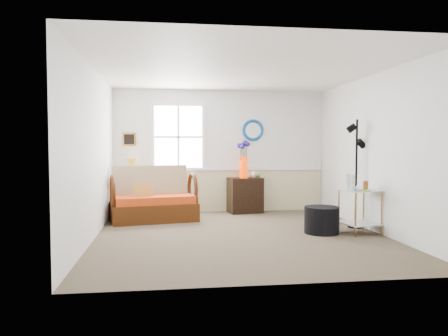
{
  "coord_description": "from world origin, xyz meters",
  "views": [
    {
      "loc": [
        -1.15,
        -6.79,
        1.43
      ],
      "look_at": [
        -0.18,
        0.58,
        1.04
      ],
      "focal_mm": 35.0,
      "sensor_mm": 36.0,
      "label": 1
    }
  ],
  "objects": [
    {
      "name": "floor",
      "position": [
        0.0,
        0.0,
        0.0
      ],
      "size": [
        4.5,
        5.0,
        0.01
      ],
      "primitive_type": "cube",
      "color": "brown",
      "rests_on": "ground"
    },
    {
      "name": "wainscot",
      "position": [
        0.0,
        2.48,
        0.45
      ],
      "size": [
        4.46,
        0.02,
        0.9
      ],
      "primitive_type": "cube",
      "color": "#C9BE90",
      "rests_on": "walls"
    },
    {
      "name": "picture",
      "position": [
        -1.92,
        2.48,
        1.55
      ],
      "size": [
        0.28,
        0.03,
        0.28
      ],
      "primitive_type": "cube",
      "color": "#B07730",
      "rests_on": "walls"
    },
    {
      "name": "throw_pillow",
      "position": [
        -1.59,
        1.44,
        0.51
      ],
      "size": [
        0.36,
        0.1,
        0.35
      ],
      "primitive_type": null,
      "rotation": [
        0.0,
        0.0,
        -0.04
      ],
      "color": "#BA5114",
      "rests_on": "loveseat"
    },
    {
      "name": "lamp_stand",
      "position": [
        -1.87,
        2.3,
        0.32
      ],
      "size": [
        0.46,
        0.46,
        0.64
      ],
      "primitive_type": null,
      "rotation": [
        0.0,
        0.0,
        -0.37
      ],
      "color": "black",
      "rests_on": "floor"
    },
    {
      "name": "chair_rail",
      "position": [
        0.0,
        2.47,
        0.92
      ],
      "size": [
        4.46,
        0.04,
        0.06
      ],
      "primitive_type": "cube",
      "color": "white",
      "rests_on": "walls"
    },
    {
      "name": "tabletop_items",
      "position": [
        1.91,
        -0.14,
        0.84
      ],
      "size": [
        0.43,
        0.43,
        0.25
      ],
      "primitive_type": null,
      "rotation": [
        0.0,
        0.0,
        0.03
      ],
      "color": "silver",
      "rests_on": "side_table"
    },
    {
      "name": "potted_plant",
      "position": [
        -1.75,
        2.22,
        0.76
      ],
      "size": [
        0.42,
        0.43,
        0.26
      ],
      "primitive_type": "imported",
      "rotation": [
        0.0,
        0.0,
        -0.53
      ],
      "color": "#416E31",
      "rests_on": "lamp_stand"
    },
    {
      "name": "ottoman",
      "position": [
        1.34,
        -0.04,
        0.22
      ],
      "size": [
        0.73,
        0.73,
        0.43
      ],
      "primitive_type": "cylinder",
      "rotation": [
        0.0,
        0.0,
        -0.38
      ],
      "color": "black",
      "rests_on": "floor"
    },
    {
      "name": "mirror",
      "position": [
        0.7,
        2.48,
        1.75
      ],
      "size": [
        0.47,
        0.07,
        0.47
      ],
      "primitive_type": "torus",
      "rotation": [
        1.57,
        0.0,
        0.0
      ],
      "color": "#1664AA",
      "rests_on": "walls"
    },
    {
      "name": "flower_vase",
      "position": [
        0.45,
        2.2,
        1.12
      ],
      "size": [
        0.31,
        0.31,
        0.76
      ],
      "primitive_type": null,
      "rotation": [
        0.0,
        0.0,
        0.55
      ],
      "color": "#F43400",
      "rests_on": "cabinet"
    },
    {
      "name": "side_table",
      "position": [
        1.95,
        -0.12,
        0.36
      ],
      "size": [
        0.65,
        0.65,
        0.72
      ],
      "primitive_type": null,
      "rotation": [
        0.0,
        0.0,
        0.17
      ],
      "color": "olive",
      "rests_on": "floor"
    },
    {
      "name": "walls",
      "position": [
        0.0,
        0.0,
        1.3
      ],
      "size": [
        4.51,
        5.01,
        2.6
      ],
      "color": "white",
      "rests_on": "floor"
    },
    {
      "name": "cabinet",
      "position": [
        0.49,
        2.26,
        0.37
      ],
      "size": [
        0.75,
        0.54,
        0.74
      ],
      "primitive_type": null,
      "rotation": [
        0.0,
        0.0,
        0.15
      ],
      "color": "black",
      "rests_on": "floor"
    },
    {
      "name": "window",
      "position": [
        -0.9,
        2.47,
        1.6
      ],
      "size": [
        1.14,
        0.06,
        1.44
      ],
      "primitive_type": null,
      "color": "white",
      "rests_on": "walls"
    },
    {
      "name": "loveseat",
      "position": [
        -1.4,
        1.53,
        0.51
      ],
      "size": [
        1.72,
        1.18,
        1.03
      ],
      "primitive_type": null,
      "rotation": [
        0.0,
        0.0,
        0.19
      ],
      "color": "#4A2005",
      "rests_on": "floor"
    },
    {
      "name": "ceiling",
      "position": [
        0.0,
        0.0,
        2.6
      ],
      "size": [
        4.5,
        5.0,
        0.01
      ],
      "primitive_type": "cube",
      "color": "white",
      "rests_on": "walls"
    },
    {
      "name": "table_lamp",
      "position": [
        -1.84,
        2.27,
        0.9
      ],
      "size": [
        0.4,
        0.4,
        0.53
      ],
      "primitive_type": null,
      "rotation": [
        0.0,
        0.0,
        -0.54
      ],
      "color": "#BA882E",
      "rests_on": "lamp_stand"
    },
    {
      "name": "floor_lamp",
      "position": [
        2.1,
        0.37,
        0.94
      ],
      "size": [
        0.32,
        0.32,
        1.87
      ],
      "primitive_type": null,
      "rotation": [
        0.0,
        0.0,
        -0.22
      ],
      "color": "black",
      "rests_on": "floor"
    }
  ]
}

